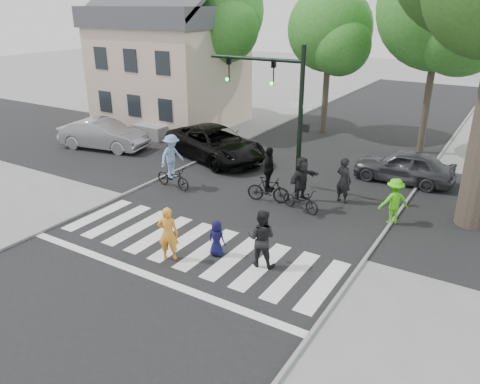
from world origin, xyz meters
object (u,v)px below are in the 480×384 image
at_px(car_suv, 215,143).
at_px(car_silver, 103,134).
at_px(cyclist_right, 301,187).
at_px(pedestrian_woman, 168,234).
at_px(cyclist_mid, 269,180).
at_px(car_grey, 404,166).
at_px(pedestrian_child, 217,238).
at_px(cyclist_left, 172,165).
at_px(traffic_signal, 281,101).
at_px(pedestrian_adult, 261,238).

bearing_deg(car_suv, car_silver, 124.64).
bearing_deg(cyclist_right, pedestrian_woman, -109.30).
xyz_separation_m(cyclist_mid, car_grey, (4.00, 5.06, -0.20)).
height_order(pedestrian_child, cyclist_left, cyclist_left).
distance_m(pedestrian_woman, cyclist_right, 5.78).
xyz_separation_m(traffic_signal, cyclist_left, (-4.23, -1.54, -2.89)).
xyz_separation_m(pedestrian_child, pedestrian_adult, (1.47, 0.20, 0.31)).
height_order(cyclist_mid, car_suv, cyclist_mid).
height_order(cyclist_left, cyclist_right, cyclist_left).
xyz_separation_m(traffic_signal, car_grey, (3.95, 4.33, -3.17)).
bearing_deg(traffic_signal, car_suv, 151.30).
distance_m(pedestrian_adult, car_silver, 14.58).
height_order(cyclist_mid, car_grey, cyclist_mid).
bearing_deg(cyclist_left, traffic_signal, 20.00).
relative_size(cyclist_mid, cyclist_right, 1.05).
distance_m(pedestrian_woman, cyclist_mid, 5.59).
relative_size(pedestrian_child, cyclist_mid, 0.52).
distance_m(cyclist_right, car_silver, 12.66).
bearing_deg(cyclist_left, car_grey, 35.69).
bearing_deg(car_silver, traffic_signal, -106.89).
relative_size(traffic_signal, car_grey, 1.41).
bearing_deg(car_suv, pedestrian_woman, -134.32).
height_order(cyclist_mid, cyclist_right, cyclist_mid).
relative_size(traffic_signal, cyclist_right, 2.81).
xyz_separation_m(cyclist_left, cyclist_right, (5.63, 0.68, -0.06)).
height_order(pedestrian_child, car_grey, car_grey).
xyz_separation_m(pedestrian_woman, car_suv, (-4.44, 9.01, -0.05)).
relative_size(pedestrian_child, cyclist_left, 0.50).
height_order(pedestrian_woman, car_suv, pedestrian_woman).
height_order(pedestrian_child, car_silver, car_silver).
relative_size(pedestrian_adult, car_suv, 0.31).
distance_m(cyclist_mid, cyclist_right, 1.47).
height_order(traffic_signal, pedestrian_child, traffic_signal).
distance_m(car_suv, car_silver, 6.39).
height_order(pedestrian_woman, cyclist_right, cyclist_right).
xyz_separation_m(pedestrian_woman, pedestrian_adult, (2.59, 1.17, 0.03)).
relative_size(traffic_signal, pedestrian_adult, 3.32).
distance_m(pedestrian_child, cyclist_mid, 4.67).
bearing_deg(traffic_signal, cyclist_left, -160.00).
bearing_deg(cyclist_left, pedestrian_child, -38.14).
height_order(pedestrian_woman, cyclist_mid, cyclist_mid).
relative_size(cyclist_right, car_suv, 0.36).
bearing_deg(cyclist_mid, car_grey, 51.68).
relative_size(pedestrian_adult, car_silver, 0.37).
bearing_deg(pedestrian_child, cyclist_mid, -82.89).
bearing_deg(car_grey, pedestrian_child, -20.35).
xyz_separation_m(cyclist_left, car_suv, (-0.72, 4.25, -0.19)).
bearing_deg(car_grey, cyclist_mid, -39.69).
relative_size(car_silver, car_grey, 1.14).
distance_m(car_suv, car_grey, 9.04).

